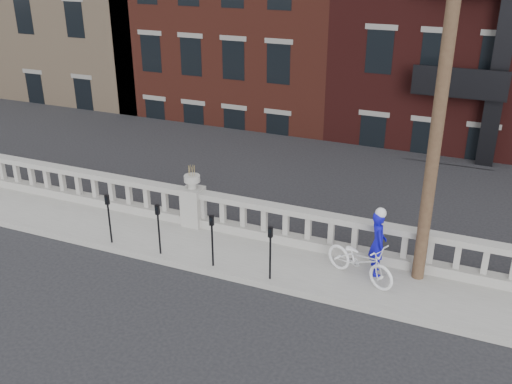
# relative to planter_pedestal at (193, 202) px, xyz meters

# --- Properties ---
(ground) EXTENTS (120.00, 120.00, 0.00)m
(ground) POSITION_rel_planter_pedestal_xyz_m (0.00, -3.95, -0.83)
(ground) COLOR black
(ground) RESTS_ON ground
(sidewalk) EXTENTS (32.00, 2.20, 0.15)m
(sidewalk) POSITION_rel_planter_pedestal_xyz_m (0.00, -0.95, -0.76)
(sidewalk) COLOR gray
(sidewalk) RESTS_ON ground
(balustrade) EXTENTS (28.00, 0.34, 1.03)m
(balustrade) POSITION_rel_planter_pedestal_xyz_m (0.00, 0.00, -0.19)
(balustrade) COLOR gray
(balustrade) RESTS_ON sidewalk
(planter_pedestal) EXTENTS (0.55, 0.55, 1.76)m
(planter_pedestal) POSITION_rel_planter_pedestal_xyz_m (0.00, 0.00, 0.00)
(planter_pedestal) COLOR gray
(planter_pedestal) RESTS_ON sidewalk
(lower_level) EXTENTS (80.00, 44.00, 20.80)m
(lower_level) POSITION_rel_planter_pedestal_xyz_m (0.56, 19.09, 1.80)
(lower_level) COLOR #605E59
(lower_level) RESTS_ON ground
(utility_pole) EXTENTS (1.60, 0.28, 10.00)m
(utility_pole) POSITION_rel_planter_pedestal_xyz_m (6.20, -0.35, 4.41)
(utility_pole) COLOR #422D1E
(utility_pole) RESTS_ON sidewalk
(parking_meter_a) EXTENTS (0.10, 0.09, 1.36)m
(parking_meter_a) POSITION_rel_planter_pedestal_xyz_m (-1.48, -1.80, 0.17)
(parking_meter_a) COLOR black
(parking_meter_a) RESTS_ON sidewalk
(parking_meter_b) EXTENTS (0.10, 0.09, 1.36)m
(parking_meter_b) POSITION_rel_planter_pedestal_xyz_m (0.02, -1.80, 0.17)
(parking_meter_b) COLOR black
(parking_meter_b) RESTS_ON sidewalk
(parking_meter_c) EXTENTS (0.10, 0.09, 1.36)m
(parking_meter_c) POSITION_rel_planter_pedestal_xyz_m (1.52, -1.80, 0.17)
(parking_meter_c) COLOR black
(parking_meter_c) RESTS_ON sidewalk
(parking_meter_d) EXTENTS (0.10, 0.09, 1.36)m
(parking_meter_d) POSITION_rel_planter_pedestal_xyz_m (3.02, -1.80, 0.17)
(parking_meter_d) COLOR black
(parking_meter_d) RESTS_ON sidewalk
(bicycle) EXTENTS (1.97, 1.36, 0.98)m
(bicycle) POSITION_rel_planter_pedestal_xyz_m (4.94, -0.97, -0.19)
(bicycle) COLOR white
(bicycle) RESTS_ON sidewalk
(cyclist) EXTENTS (0.58, 0.69, 1.60)m
(cyclist) POSITION_rel_planter_pedestal_xyz_m (5.24, -0.57, 0.12)
(cyclist) COLOR #0D0BA9
(cyclist) RESTS_ON sidewalk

